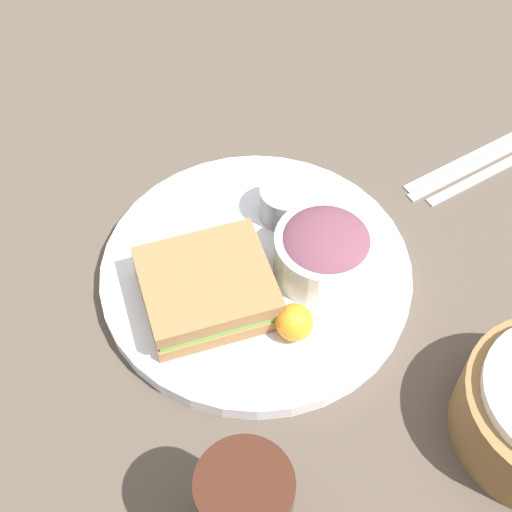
{
  "coord_description": "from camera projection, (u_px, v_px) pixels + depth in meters",
  "views": [
    {
      "loc": [
        0.25,
        0.38,
        0.64
      ],
      "look_at": [
        0.0,
        0.0,
        0.04
      ],
      "focal_mm": 50.0,
      "sensor_mm": 36.0,
      "label": 1
    }
  ],
  "objects": [
    {
      "name": "drink_glass",
      "position": [
        245.0,
        511.0,
        0.57
      ],
      "size": [
        0.08,
        0.08,
        0.13
      ],
      "primitive_type": "cylinder",
      "color": "#38190F",
      "rests_on": "ground_plane"
    },
    {
      "name": "dressing_cup",
      "position": [
        286.0,
        202.0,
        0.8
      ],
      "size": [
        0.06,
        0.06,
        0.04
      ],
      "primitive_type": "cylinder",
      "color": "#99999E",
      "rests_on": "plate"
    },
    {
      "name": "fork",
      "position": [
        464.0,
        157.0,
        0.9
      ],
      "size": [
        0.19,
        0.02,
        0.01
      ],
      "primitive_type": "cube",
      "rotation": [
        0.0,
        0.0,
        3.1
      ],
      "color": "#B2B2B7",
      "rests_on": "ground_plane"
    },
    {
      "name": "orange_wedge",
      "position": [
        294.0,
        322.0,
        0.71
      ],
      "size": [
        0.04,
        0.04,
        0.04
      ],
      "primitive_type": "sphere",
      "color": "orange",
      "rests_on": "plate"
    },
    {
      "name": "spoon",
      "position": [
        484.0,
        175.0,
        0.88
      ],
      "size": [
        0.17,
        0.02,
        0.01
      ],
      "primitive_type": "cube",
      "rotation": [
        0.0,
        0.0,
        3.1
      ],
      "color": "#B2B2B7",
      "rests_on": "ground_plane"
    },
    {
      "name": "salad_bowl",
      "position": [
        325.0,
        250.0,
        0.75
      ],
      "size": [
        0.11,
        0.11,
        0.06
      ],
      "color": "white",
      "rests_on": "plate"
    },
    {
      "name": "sandwich",
      "position": [
        207.0,
        288.0,
        0.73
      ],
      "size": [
        0.16,
        0.15,
        0.04
      ],
      "color": "olive",
      "rests_on": "plate"
    },
    {
      "name": "knife",
      "position": [
        474.0,
        166.0,
        0.89
      ],
      "size": [
        0.2,
        0.02,
        0.01
      ],
      "primitive_type": "cube",
      "rotation": [
        0.0,
        0.0,
        3.1
      ],
      "color": "#B2B2B7",
      "rests_on": "ground_plane"
    },
    {
      "name": "plate",
      "position": [
        256.0,
        272.0,
        0.78
      ],
      "size": [
        0.34,
        0.34,
        0.02
      ],
      "primitive_type": "cylinder",
      "color": "silver",
      "rests_on": "ground_plane"
    },
    {
      "name": "ground_plane",
      "position": [
        256.0,
        277.0,
        0.79
      ],
      "size": [
        4.0,
        4.0,
        0.0
      ],
      "primitive_type": "plane",
      "color": "#4C4238"
    }
  ]
}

